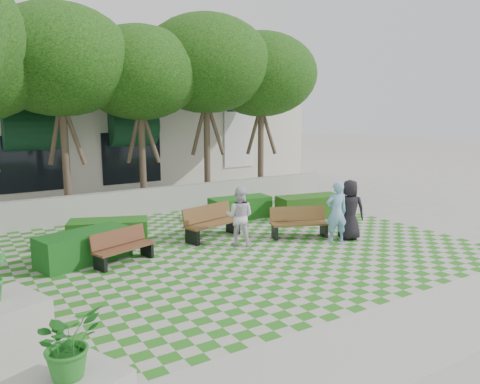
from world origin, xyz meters
TOP-DOWN VIEW (x-y plane):
  - ground at (0.00, 0.00)m, footprint 90.00×90.00m
  - lawn at (0.00, 1.00)m, footprint 12.00×12.00m
  - sidewalk_south at (0.00, -4.70)m, footprint 16.00×2.00m
  - retaining_wall at (0.00, 6.20)m, footprint 15.00×0.36m
  - bench_east at (2.15, 0.89)m, footprint 1.75×1.15m
  - bench_mid at (-0.06, 2.14)m, footprint 1.91×1.03m
  - bench_west at (-2.95, 1.38)m, footprint 1.64×0.98m
  - hedge_east at (4.00, 2.56)m, footprint 2.34×1.26m
  - hedge_midright at (2.00, 3.83)m, footprint 2.13×0.99m
  - hedge_midleft at (-2.81, 2.96)m, footprint 2.24×1.57m
  - hedge_west at (-3.73, 1.93)m, footprint 2.34×1.43m
  - person_blue at (2.66, -0.10)m, footprint 0.72×0.58m
  - person_dark at (3.19, -0.07)m, footprint 1.01×0.93m
  - person_white at (0.25, 1.13)m, footprint 0.99×0.99m
  - tree_row at (-1.86, 5.95)m, footprint 17.70×13.40m
  - building at (0.93, 14.08)m, footprint 18.00×8.92m

SIDE VIEW (x-z plane):
  - ground at x=0.00m, z-range 0.00..0.00m
  - sidewalk_south at x=0.00m, z-range 0.00..0.01m
  - lawn at x=0.00m, z-range 0.01..0.01m
  - hedge_midright at x=2.00m, z-range 0.00..0.73m
  - hedge_midleft at x=-2.81m, z-range 0.00..0.73m
  - hedge_west at x=-3.73m, z-range 0.00..0.77m
  - hedge_east at x=4.00m, z-range 0.00..0.77m
  - bench_west at x=-2.95m, z-range -0.01..0.80m
  - bench_east at x=2.15m, z-range -0.02..0.86m
  - retaining_wall at x=0.00m, z-range 0.00..0.90m
  - bench_mid at x=-0.06m, z-range -0.02..0.94m
  - person_white at x=0.25m, z-range 0.00..1.62m
  - person_blue at x=2.66m, z-range 0.00..1.72m
  - person_dark at x=3.19m, z-range 0.00..1.73m
  - building at x=0.93m, z-range -0.06..5.09m
  - tree_row at x=-1.86m, z-range 1.47..8.88m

